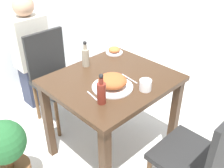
% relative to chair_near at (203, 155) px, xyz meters
% --- Properties ---
extents(ground_plane, '(16.00, 16.00, 0.00)m').
position_rel_chair_near_xyz_m(ground_plane, '(-0.03, 0.78, -0.50)').
color(ground_plane, silver).
extents(dining_table, '(0.89, 0.78, 0.74)m').
position_rel_chair_near_xyz_m(dining_table, '(-0.03, 0.78, 0.11)').
color(dining_table, '#3D2819').
rests_on(dining_table, ground_plane).
extents(chair_near, '(0.42, 0.42, 0.89)m').
position_rel_chair_near_xyz_m(chair_near, '(0.00, 0.00, 0.00)').
color(chair_near, black).
rests_on(chair_near, ground_plane).
extents(chair_far, '(0.42, 0.42, 0.89)m').
position_rel_chair_near_xyz_m(chair_far, '(-0.07, 1.52, 0.00)').
color(chair_far, black).
rests_on(chair_far, ground_plane).
extents(food_plate, '(0.29, 0.29, 0.10)m').
position_rel_chair_near_xyz_m(food_plate, '(-0.11, 0.68, 0.28)').
color(food_plate, white).
rests_on(food_plate, dining_table).
extents(side_plate, '(0.15, 0.15, 0.06)m').
position_rel_chair_near_xyz_m(side_plate, '(0.30, 1.08, 0.26)').
color(side_plate, white).
rests_on(side_plate, dining_table).
extents(drink_cup, '(0.08, 0.08, 0.08)m').
position_rel_chair_near_xyz_m(drink_cup, '(0.03, 0.50, 0.28)').
color(drink_cup, white).
rests_on(drink_cup, dining_table).
extents(sauce_bottle, '(0.06, 0.06, 0.21)m').
position_rel_chair_near_xyz_m(sauce_bottle, '(-0.29, 0.60, 0.32)').
color(sauce_bottle, maroon).
rests_on(sauce_bottle, dining_table).
extents(condiment_bottle, '(0.06, 0.06, 0.21)m').
position_rel_chair_near_xyz_m(condiment_bottle, '(-0.03, 1.07, 0.32)').
color(condiment_bottle, gray).
rests_on(condiment_bottle, dining_table).
extents(fork_utensil, '(0.04, 0.16, 0.00)m').
position_rel_chair_near_xyz_m(fork_utensil, '(-0.29, 0.68, 0.24)').
color(fork_utensil, silver).
rests_on(fork_utensil, dining_table).
extents(spoon_utensil, '(0.03, 0.17, 0.00)m').
position_rel_chair_near_xyz_m(spoon_utensil, '(0.06, 0.68, 0.24)').
color(spoon_utensil, silver).
rests_on(spoon_utensil, dining_table).
extents(potted_plant_left, '(0.29, 0.29, 0.66)m').
position_rel_chair_near_xyz_m(potted_plant_left, '(-0.83, 0.96, -0.15)').
color(potted_plant_left, brown).
rests_on(potted_plant_left, ground_plane).
extents(person_figure, '(0.34, 0.22, 1.17)m').
position_rel_chair_near_xyz_m(person_figure, '(-0.07, 1.91, 0.08)').
color(person_figure, '#2D3347').
rests_on(person_figure, ground_plane).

